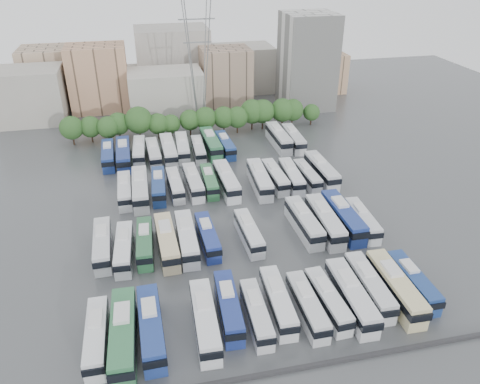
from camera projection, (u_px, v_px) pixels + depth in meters
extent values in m
plane|color=#424447|center=(231.00, 222.00, 82.05)|extent=(220.00, 220.00, 0.00)
cube|color=#2D2D30|center=(288.00, 370.00, 53.67)|extent=(56.00, 0.50, 0.50)
cylinder|color=black|center=(74.00, 140.00, 111.81)|extent=(0.36, 0.36, 2.33)
sphere|color=#234C1E|center=(71.00, 128.00, 110.30)|extent=(5.58, 5.58, 5.58)
cylinder|color=black|center=(92.00, 138.00, 113.29)|extent=(0.36, 0.36, 2.13)
sphere|color=#234C1E|center=(90.00, 127.00, 111.90)|extent=(5.12, 5.12, 5.12)
cylinder|color=black|center=(110.00, 139.00, 112.78)|extent=(0.36, 0.36, 2.18)
sphere|color=#234C1E|center=(108.00, 127.00, 111.36)|extent=(5.23, 5.23, 5.23)
cylinder|color=black|center=(120.00, 136.00, 114.58)|extent=(0.36, 0.36, 2.26)
sphere|color=#234C1E|center=(118.00, 124.00, 113.11)|extent=(5.42, 5.42, 5.42)
cylinder|color=black|center=(140.00, 134.00, 114.52)|extent=(0.36, 0.36, 2.74)
sphere|color=#234C1E|center=(139.00, 120.00, 112.73)|extent=(6.58, 6.58, 6.58)
cylinder|color=black|center=(159.00, 135.00, 115.09)|extent=(0.36, 0.36, 2.14)
sphere|color=#234C1E|center=(158.00, 124.00, 113.69)|extent=(5.13, 5.13, 5.13)
cylinder|color=black|center=(172.00, 134.00, 115.97)|extent=(0.36, 0.36, 1.94)
sphere|color=#234C1E|center=(171.00, 124.00, 114.71)|extent=(4.65, 4.65, 4.65)
cylinder|color=black|center=(190.00, 131.00, 117.33)|extent=(0.36, 0.36, 2.15)
sphere|color=#234C1E|center=(190.00, 120.00, 115.92)|extent=(5.16, 5.16, 5.16)
cylinder|color=black|center=(206.00, 130.00, 117.78)|extent=(0.36, 0.36, 2.32)
sphere|color=#234C1E|center=(205.00, 118.00, 116.27)|extent=(5.57, 5.57, 5.57)
cylinder|color=black|center=(224.00, 129.00, 118.52)|extent=(0.36, 0.36, 2.27)
sphere|color=#234C1E|center=(224.00, 117.00, 117.04)|extent=(5.45, 5.45, 5.45)
cylinder|color=black|center=(237.00, 129.00, 118.67)|extent=(0.36, 0.36, 2.24)
sphere|color=#234C1E|center=(237.00, 117.00, 117.21)|extent=(5.39, 5.39, 5.39)
cylinder|color=black|center=(252.00, 125.00, 120.81)|extent=(0.36, 0.36, 2.58)
sphere|color=#234C1E|center=(252.00, 112.00, 119.12)|extent=(6.20, 6.20, 6.20)
cylinder|color=black|center=(262.00, 124.00, 121.08)|extent=(0.36, 0.36, 2.55)
sphere|color=#234C1E|center=(263.00, 111.00, 119.42)|extent=(6.11, 6.11, 6.11)
cylinder|color=black|center=(282.00, 123.00, 122.15)|extent=(0.36, 0.36, 2.51)
sphere|color=#234C1E|center=(282.00, 110.00, 120.51)|extent=(6.03, 6.03, 6.03)
cylinder|color=black|center=(292.00, 122.00, 122.93)|extent=(0.36, 0.36, 2.38)
sphere|color=#234C1E|center=(293.00, 110.00, 121.38)|extent=(5.71, 5.71, 5.71)
cylinder|color=black|center=(311.00, 121.00, 123.98)|extent=(0.36, 0.36, 1.83)
sphere|color=#234C1E|center=(311.00, 112.00, 122.78)|extent=(4.39, 4.39, 4.39)
cube|color=#9E998E|center=(29.00, 95.00, 123.81)|extent=(18.00, 14.00, 14.00)
cube|color=tan|center=(99.00, 78.00, 131.40)|extent=(16.00, 12.00, 18.00)
cube|color=#ADA89E|center=(166.00, 93.00, 129.40)|extent=(20.00, 14.00, 12.00)
cube|color=gray|center=(226.00, 76.00, 136.99)|extent=(14.00, 12.00, 16.00)
cube|color=gray|center=(173.00, 61.00, 145.36)|extent=(22.00, 16.00, 20.00)
cube|color=tan|center=(52.00, 75.00, 137.79)|extent=(16.00, 14.00, 16.00)
cube|color=#A39E93|center=(243.00, 68.00, 149.27)|extent=(18.00, 14.00, 14.00)
cube|color=tan|center=(321.00, 72.00, 149.16)|extent=(14.00, 12.00, 12.00)
cube|color=gray|center=(136.00, 84.00, 140.35)|extent=(12.00, 10.00, 10.00)
cube|color=silver|center=(307.00, 61.00, 131.91)|extent=(14.00, 14.00, 26.00)
cylinder|color=slate|center=(191.00, 61.00, 114.98)|extent=(2.90, 2.91, 33.83)
cylinder|color=slate|center=(189.00, 58.00, 118.41)|extent=(2.90, 2.91, 33.83)
cylinder|color=slate|center=(207.00, 61.00, 115.74)|extent=(2.90, 2.91, 33.83)
cylinder|color=slate|center=(205.00, 57.00, 119.16)|extent=(2.90, 2.91, 33.83)
cube|color=slate|center=(196.00, 19.00, 112.50)|extent=(9.00, 0.30, 0.30)
cube|color=slate|center=(197.00, 42.00, 115.11)|extent=(7.00, 0.30, 0.30)
cube|color=silver|center=(97.00, 338.00, 56.26)|extent=(2.48, 11.24, 3.18)
cube|color=black|center=(96.00, 335.00, 55.85)|extent=(2.59, 11.41, 0.93)
cube|color=silver|center=(95.00, 318.00, 56.60)|extent=(1.61, 3.00, 0.41)
cube|color=#307145|center=(123.00, 336.00, 56.13)|extent=(3.20, 13.39, 3.77)
cube|color=black|center=(123.00, 332.00, 55.64)|extent=(3.34, 13.59, 1.11)
cube|color=silver|center=(122.00, 313.00, 56.54)|extent=(1.99, 3.60, 0.49)
cube|color=navy|center=(151.00, 328.00, 57.41)|extent=(2.92, 12.48, 3.52)
cube|color=black|center=(151.00, 325.00, 56.95)|extent=(3.05, 12.67, 1.04)
cube|color=silver|center=(149.00, 307.00, 57.78)|extent=(1.84, 3.35, 0.46)
cube|color=silver|center=(205.00, 321.00, 58.47)|extent=(2.96, 12.34, 3.48)
cube|color=black|center=(205.00, 318.00, 58.01)|extent=(3.09, 12.53, 1.02)
cube|color=silver|center=(203.00, 301.00, 58.84)|extent=(1.83, 3.32, 0.45)
cube|color=navy|center=(229.00, 307.00, 60.79)|extent=(2.98, 11.60, 3.26)
cube|color=black|center=(229.00, 305.00, 60.37)|extent=(3.11, 11.77, 0.96)
cube|color=silver|center=(227.00, 289.00, 61.15)|extent=(1.77, 3.14, 0.42)
cube|color=silver|center=(256.00, 314.00, 59.89)|extent=(2.47, 10.66, 3.01)
cube|color=black|center=(257.00, 311.00, 59.50)|extent=(2.58, 10.82, 0.88)
cube|color=silver|center=(254.00, 297.00, 60.21)|extent=(1.56, 2.86, 0.39)
cube|color=silver|center=(278.00, 302.00, 61.67)|extent=(2.81, 11.51, 3.24)
cube|color=black|center=(278.00, 299.00, 61.25)|extent=(2.93, 11.68, 0.95)
cube|color=silver|center=(276.00, 284.00, 62.03)|extent=(1.72, 3.10, 0.42)
cube|color=silver|center=(307.00, 307.00, 61.02)|extent=(2.40, 11.05, 3.13)
cube|color=black|center=(308.00, 304.00, 60.62)|extent=(2.51, 11.21, 0.92)
cube|color=silver|center=(304.00, 289.00, 61.35)|extent=(1.58, 2.95, 0.40)
cube|color=silver|center=(328.00, 301.00, 62.01)|extent=(2.81, 10.94, 3.07)
cube|color=black|center=(328.00, 298.00, 61.61)|extent=(2.93, 11.10, 0.90)
cube|color=silver|center=(325.00, 284.00, 62.32)|extent=(1.67, 2.96, 0.40)
cube|color=silver|center=(351.00, 297.00, 62.29)|extent=(2.93, 12.67, 3.58)
cube|color=black|center=(352.00, 294.00, 61.83)|extent=(3.06, 12.86, 1.05)
cube|color=silver|center=(348.00, 278.00, 62.68)|extent=(1.85, 3.40, 0.46)
cube|color=silver|center=(369.00, 287.00, 64.27)|extent=(2.88, 11.97, 3.37)
cube|color=black|center=(370.00, 284.00, 63.83)|extent=(3.00, 12.15, 0.99)
cube|color=silver|center=(366.00, 269.00, 64.64)|extent=(1.78, 3.22, 0.44)
cube|color=beige|center=(395.00, 288.00, 63.83)|extent=(3.03, 13.05, 3.68)
cube|color=black|center=(396.00, 285.00, 63.35)|extent=(3.16, 13.25, 1.08)
cube|color=silver|center=(392.00, 269.00, 64.22)|extent=(1.91, 3.50, 0.48)
cube|color=navy|center=(412.00, 282.00, 65.28)|extent=(2.39, 11.14, 3.16)
cube|color=black|center=(414.00, 280.00, 64.87)|extent=(2.50, 11.31, 0.93)
cube|color=silver|center=(409.00, 266.00, 65.62)|extent=(1.58, 2.97, 0.41)
cube|color=silver|center=(103.00, 245.00, 72.91)|extent=(2.78, 11.81, 3.33)
cube|color=black|center=(102.00, 243.00, 72.48)|extent=(2.91, 11.99, 0.98)
cube|color=silver|center=(101.00, 230.00, 73.26)|extent=(1.74, 3.17, 0.43)
cube|color=white|center=(124.00, 249.00, 72.16)|extent=(2.95, 11.41, 3.20)
cube|color=black|center=(124.00, 246.00, 71.74)|extent=(3.07, 11.58, 0.94)
cube|color=silver|center=(123.00, 234.00, 72.51)|extent=(1.75, 3.09, 0.41)
cube|color=#2A623B|center=(145.00, 243.00, 73.58)|extent=(2.79, 11.15, 3.13)
cube|color=black|center=(145.00, 241.00, 73.17)|extent=(2.91, 11.32, 0.92)
cube|color=silver|center=(144.00, 229.00, 73.92)|extent=(1.68, 3.01, 0.41)
cube|color=beige|center=(167.00, 242.00, 73.53)|extent=(3.11, 12.60, 3.54)
cube|color=black|center=(167.00, 239.00, 73.07)|extent=(3.24, 12.79, 1.04)
cube|color=silver|center=(165.00, 226.00, 73.89)|extent=(1.89, 3.40, 0.46)
cube|color=silver|center=(187.00, 239.00, 74.33)|extent=(2.70, 12.38, 3.50)
cube|color=black|center=(187.00, 236.00, 73.87)|extent=(2.83, 12.57, 1.03)
cube|color=silver|center=(185.00, 223.00, 74.70)|extent=(1.77, 3.31, 0.45)
cube|color=navy|center=(208.00, 237.00, 75.17)|extent=(2.72, 11.02, 3.10)
cube|color=black|center=(208.00, 234.00, 74.77)|extent=(2.83, 11.19, 0.91)
cube|color=silver|center=(206.00, 223.00, 75.49)|extent=(1.65, 2.97, 0.40)
cube|color=silver|center=(249.00, 233.00, 76.12)|extent=(2.72, 10.97, 3.09)
cube|color=black|center=(249.00, 231.00, 75.72)|extent=(2.83, 11.14, 0.91)
cube|color=silver|center=(247.00, 220.00, 76.44)|extent=(1.65, 2.96, 0.40)
cube|color=silver|center=(304.00, 223.00, 78.54)|extent=(2.95, 12.46, 3.51)
cube|color=black|center=(304.00, 220.00, 78.09)|extent=(3.08, 12.65, 1.03)
cube|color=silver|center=(301.00, 208.00, 78.91)|extent=(1.84, 3.35, 0.45)
cube|color=silver|center=(325.00, 222.00, 78.64)|extent=(3.14, 13.13, 3.70)
cube|color=black|center=(325.00, 219.00, 78.16)|extent=(3.28, 13.33, 1.09)
cube|color=silver|center=(323.00, 206.00, 79.04)|extent=(1.95, 3.53, 0.48)
cube|color=navy|center=(343.00, 218.00, 79.69)|extent=(2.94, 13.45, 3.80)
cube|color=black|center=(344.00, 214.00, 79.20)|extent=(3.07, 13.65, 1.12)
cube|color=silver|center=(340.00, 202.00, 80.09)|extent=(1.92, 3.59, 0.49)
cube|color=silver|center=(362.00, 221.00, 79.44)|extent=(2.89, 11.13, 3.12)
cube|color=black|center=(363.00, 218.00, 79.04)|extent=(3.01, 11.30, 0.92)
cube|color=silver|center=(360.00, 208.00, 79.79)|extent=(1.71, 3.01, 0.40)
cube|color=silver|center=(125.00, 191.00, 88.66)|extent=(2.47, 11.23, 3.18)
cube|color=black|center=(124.00, 189.00, 88.25)|extent=(2.59, 11.40, 0.93)
cube|color=silver|center=(124.00, 179.00, 89.00)|extent=(1.61, 3.00, 0.41)
cube|color=silver|center=(140.00, 189.00, 88.62)|extent=(2.96, 13.27, 3.75)
cube|color=black|center=(140.00, 186.00, 88.13)|extent=(3.10, 13.47, 1.10)
cube|color=silver|center=(139.00, 176.00, 89.02)|extent=(1.92, 3.55, 0.49)
cube|color=navy|center=(159.00, 186.00, 90.15)|extent=(3.03, 11.65, 3.27)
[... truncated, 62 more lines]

